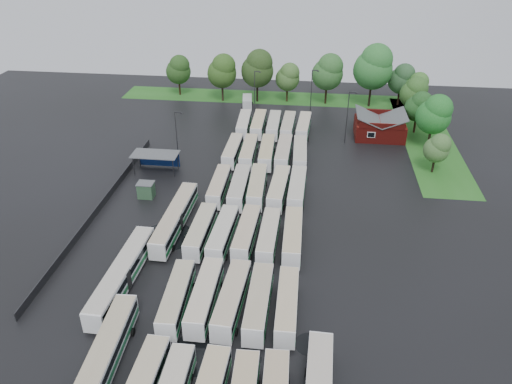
# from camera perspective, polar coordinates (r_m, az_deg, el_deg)

# --- Properties ---
(ground) EXTENTS (160.00, 160.00, 0.00)m
(ground) POSITION_cam_1_polar(r_m,az_deg,el_deg) (70.08, -2.83, -6.49)
(ground) COLOR black
(ground) RESTS_ON ground
(brick_building) EXTENTS (10.07, 8.60, 5.39)m
(brick_building) POSITION_cam_1_polar(r_m,az_deg,el_deg) (106.99, 13.92, 7.08)
(brick_building) COLOR maroon
(brick_building) RESTS_ON ground
(wash_shed) EXTENTS (8.20, 4.20, 3.58)m
(wash_shed) POSITION_cam_1_polar(r_m,az_deg,el_deg) (90.90, -11.35, 4.08)
(wash_shed) COLOR #2D2D30
(wash_shed) RESTS_ON ground
(utility_hut) EXTENTS (2.70, 2.20, 2.62)m
(utility_hut) POSITION_cam_1_polar(r_m,az_deg,el_deg) (83.44, -12.45, 0.24)
(utility_hut) COLOR #2C4F31
(utility_hut) RESTS_ON ground
(grass_strip_north) EXTENTS (80.00, 10.00, 0.01)m
(grass_strip_north) POSITION_cam_1_polar(r_m,az_deg,el_deg) (127.68, 2.91, 10.68)
(grass_strip_north) COLOR #26661D
(grass_strip_north) RESTS_ON ground
(grass_strip_east) EXTENTS (10.00, 50.00, 0.01)m
(grass_strip_east) POSITION_cam_1_polar(r_m,az_deg,el_deg) (109.44, 19.02, 5.76)
(grass_strip_east) COLOR #26661D
(grass_strip_east) RESTS_ON ground
(west_fence) EXTENTS (0.10, 50.00, 1.20)m
(west_fence) POSITION_cam_1_polar(r_m,az_deg,el_deg) (82.25, -17.34, -1.51)
(west_fence) COLOR #2D2D30
(west_fence) RESTS_ON ground
(bus_r1c0) EXTENTS (2.87, 11.34, 3.13)m
(bus_r1c0) POSITION_cam_1_polar(r_m,az_deg,el_deg) (60.23, -9.07, -11.84)
(bus_r1c0) COLOR white
(bus_r1c0) RESTS_ON ground
(bus_r1c1) EXTENTS (2.49, 11.60, 3.23)m
(bus_r1c1) POSITION_cam_1_polar(r_m,az_deg,el_deg) (59.89, -5.88, -11.79)
(bus_r1c1) COLOR white
(bus_r1c1) RESTS_ON ground
(bus_r1c2) EXTENTS (3.06, 11.76, 3.24)m
(bus_r1c2) POSITION_cam_1_polar(r_m,az_deg,el_deg) (59.33, -2.78, -12.11)
(bus_r1c2) COLOR white
(bus_r1c2) RESTS_ON ground
(bus_r1c3) EXTENTS (2.46, 11.48, 3.19)m
(bus_r1c3) POSITION_cam_1_polar(r_m,az_deg,el_deg) (58.86, 0.30, -12.51)
(bus_r1c3) COLOR white
(bus_r1c3) RESTS_ON ground
(bus_r1c4) EXTENTS (2.51, 11.06, 3.07)m
(bus_r1c4) POSITION_cam_1_polar(r_m,az_deg,el_deg) (58.75, 3.57, -12.77)
(bus_r1c4) COLOR white
(bus_r1c4) RESTS_ON ground
(bus_r2c0) EXTENTS (2.64, 11.35, 3.15)m
(bus_r2c0) POSITION_cam_1_polar(r_m,az_deg,el_deg) (70.94, -6.33, -4.46)
(bus_r2c0) COLOR white
(bus_r2c0) RESTS_ON ground
(bus_r2c1) EXTENTS (2.87, 11.45, 3.16)m
(bus_r2c1) POSITION_cam_1_polar(r_m,az_deg,el_deg) (70.14, -3.80, -4.75)
(bus_r2c1) COLOR white
(bus_r2c1) RESTS_ON ground
(bus_r2c2) EXTENTS (2.83, 11.46, 3.17)m
(bus_r2c2) POSITION_cam_1_polar(r_m,az_deg,el_deg) (70.06, -1.09, -4.73)
(bus_r2c2) COLOR white
(bus_r2c2) RESTS_ON ground
(bus_r2c3) EXTENTS (2.51, 11.19, 3.11)m
(bus_r2c3) POSITION_cam_1_polar(r_m,az_deg,el_deg) (69.54, 1.46, -5.06)
(bus_r2c3) COLOR white
(bus_r2c3) RESTS_ON ground
(bus_r2c4) EXTENTS (2.68, 11.64, 3.23)m
(bus_r2c4) POSITION_cam_1_polar(r_m,az_deg,el_deg) (69.55, 4.21, -5.07)
(bus_r2c4) COLOR white
(bus_r2c4) RESTS_ON ground
(bus_r3c0) EXTENTS (2.45, 11.08, 3.08)m
(bus_r3c0) POSITION_cam_1_polar(r_m,az_deg,el_deg) (82.04, -4.23, 0.68)
(bus_r3c0) COLOR white
(bus_r3c0) RESTS_ON ground
(bus_r3c1) EXTENTS (2.67, 11.72, 3.25)m
(bus_r3c1) POSITION_cam_1_polar(r_m,az_deg,el_deg) (81.33, -1.93, 0.54)
(bus_r3c1) COLOR white
(bus_r3c1) RESTS_ON ground
(bus_r3c2) EXTENTS (2.86, 11.75, 3.25)m
(bus_r3c2) POSITION_cam_1_polar(r_m,az_deg,el_deg) (81.49, 0.14, 0.62)
(bus_r3c2) COLOR white
(bus_r3c2) RESTS_ON ground
(bus_r3c3) EXTENTS (3.02, 11.78, 3.25)m
(bus_r3c3) POSITION_cam_1_polar(r_m,az_deg,el_deg) (81.05, 2.61, 0.42)
(bus_r3c3) COLOR white
(bus_r3c3) RESTS_ON ground
(bus_r3c4) EXTENTS (2.68, 11.63, 3.23)m
(bus_r3c4) POSITION_cam_1_polar(r_m,az_deg,el_deg) (81.11, 4.72, 0.36)
(bus_r3c4) COLOR white
(bus_r3c4) RESTS_ON ground
(bus_r4c0) EXTENTS (2.49, 11.15, 3.10)m
(bus_r4c0) POSITION_cam_1_polar(r_m,az_deg,el_deg) (94.24, -2.67, 4.73)
(bus_r4c0) COLOR white
(bus_r4c0) RESTS_ON ground
(bus_r4c1) EXTENTS (2.56, 11.33, 3.14)m
(bus_r4c1) POSITION_cam_1_polar(r_m,az_deg,el_deg) (93.62, -0.83, 4.61)
(bus_r4c1) COLOR white
(bus_r4c1) RESTS_ON ground
(bus_r4c2) EXTENTS (2.74, 11.51, 3.19)m
(bus_r4c2) POSITION_cam_1_polar(r_m,az_deg,el_deg) (93.39, 1.25, 4.55)
(bus_r4c2) COLOR white
(bus_r4c2) RESTS_ON ground
(bus_r4c3) EXTENTS (2.61, 11.63, 3.23)m
(bus_r4c3) POSITION_cam_1_polar(r_m,az_deg,el_deg) (93.37, 3.16, 4.52)
(bus_r4c3) COLOR white
(bus_r4c3) RESTS_ON ground
(bus_r4c4) EXTENTS (2.79, 11.53, 3.19)m
(bus_r4c4) POSITION_cam_1_polar(r_m,az_deg,el_deg) (93.06, 5.04, 4.35)
(bus_r4c4) COLOR white
(bus_r4c4) RESTS_ON ground
(bus_r5c0) EXTENTS (2.87, 11.19, 3.09)m
(bus_r5c0) POSITION_cam_1_polar(r_m,az_deg,el_deg) (106.58, -1.40, 7.78)
(bus_r5c0) COLOR white
(bus_r5c0) RESTS_ON ground
(bus_r5c1) EXTENTS (2.58, 11.40, 3.16)m
(bus_r5c1) POSITION_cam_1_polar(r_m,az_deg,el_deg) (106.26, 0.29, 7.74)
(bus_r5c1) COLOR white
(bus_r5c1) RESTS_ON ground
(bus_r5c2) EXTENTS (2.54, 11.30, 3.14)m
(bus_r5c2) POSITION_cam_1_polar(r_m,az_deg,el_deg) (105.85, 2.04, 7.63)
(bus_r5c2) COLOR white
(bus_r5c2) RESTS_ON ground
(bus_r5c3) EXTENTS (2.65, 11.24, 3.11)m
(bus_r5c3) POSITION_cam_1_polar(r_m,az_deg,el_deg) (105.69, 3.70, 7.54)
(bus_r5c3) COLOR white
(bus_r5c3) RESTS_ON ground
(bus_r5c4) EXTENTS (2.91, 11.34, 3.13)m
(bus_r5c4) POSITION_cam_1_polar(r_m,az_deg,el_deg) (105.62, 5.47, 7.46)
(bus_r5c4) COLOR white
(bus_r5c4) RESTS_ON ground
(artic_bus_west_a) EXTENTS (3.21, 17.31, 3.20)m
(artic_bus_west_a) POSITION_cam_1_polar(r_m,az_deg,el_deg) (54.88, -17.17, -18.10)
(artic_bus_west_a) COLOR white
(artic_bus_west_a) RESTS_ON ground
(artic_bus_west_b) EXTENTS (2.90, 17.29, 3.20)m
(artic_bus_west_b) POSITION_cam_1_polar(r_m,az_deg,el_deg) (74.19, -9.22, -2.98)
(artic_bus_west_b) COLOR white
(artic_bus_west_b) RESTS_ON ground
(artic_bus_west_c) EXTENTS (2.97, 17.57, 3.25)m
(artic_bus_west_c) POSITION_cam_1_polar(r_m,az_deg,el_deg) (64.83, -15.04, -9.07)
(artic_bus_west_c) COLOR white
(artic_bus_west_c) RESTS_ON ground
(minibus) EXTENTS (2.89, 6.08, 2.56)m
(minibus) POSITION_cam_1_polar(r_m,az_deg,el_deg) (120.55, -1.00, 10.26)
(minibus) COLOR silver
(minibus) RESTS_ON ground
(tree_north_0) EXTENTS (6.19, 6.19, 10.25)m
(tree_north_0) POSITION_cam_1_polar(r_m,az_deg,el_deg) (129.38, -8.82, 13.68)
(tree_north_0) COLOR black
(tree_north_0) RESTS_ON ground
(tree_north_1) EXTENTS (7.06, 7.06, 11.70)m
(tree_north_1) POSITION_cam_1_polar(r_m,az_deg,el_deg) (123.61, -3.85, 13.66)
(tree_north_1) COLOR #33251A
(tree_north_1) RESTS_ON ground
(tree_north_2) EXTENTS (7.80, 7.80, 12.91)m
(tree_north_2) POSITION_cam_1_polar(r_m,az_deg,el_deg) (122.57, 0.23, 13.97)
(tree_north_2) COLOR black
(tree_north_2) RESTS_ON ground
(tree_north_3) EXTENTS (5.83, 5.83, 9.65)m
(tree_north_3) POSITION_cam_1_polar(r_m,az_deg,el_deg) (123.49, 3.70, 13.01)
(tree_north_3) COLOR #322312
(tree_north_3) RESTS_ON ground
(tree_north_4) EXTENTS (7.43, 7.43, 12.30)m
(tree_north_4) POSITION_cam_1_polar(r_m,az_deg,el_deg) (122.39, 8.27, 13.46)
(tree_north_4) COLOR black
(tree_north_4) RESTS_ON ground
(tree_north_5) EXTENTS (9.08, 9.08, 15.03)m
(tree_north_5) POSITION_cam_1_polar(r_m,az_deg,el_deg) (121.98, 13.35, 13.79)
(tree_north_5) COLOR black
(tree_north_5) RESTS_ON ground
(tree_north_6) EXTENTS (6.15, 6.15, 10.18)m
(tree_north_6) POSITION_cam_1_polar(r_m,az_deg,el_deg) (125.47, 16.36, 12.34)
(tree_north_6) COLOR black
(tree_north_6) RESTS_ON ground
(tree_east_0) EXTENTS (4.55, 4.53, 7.50)m
(tree_east_0) POSITION_cam_1_polar(r_m,az_deg,el_deg) (93.41, 20.05, 4.76)
(tree_east_0) COLOR black
(tree_east_0) RESTS_ON ground
(tree_east_1) EXTENTS (6.69, 6.69, 11.08)m
(tree_east_1) POSITION_cam_1_polar(r_m,az_deg,el_deg) (102.59, 19.77, 8.39)
(tree_east_1) COLOR black
(tree_east_1) RESTS_ON ground
(tree_east_2) EXTENTS (5.52, 5.49, 9.09)m
(tree_east_2) POSITION_cam_1_polar(r_m,az_deg,el_deg) (109.81, 18.15, 9.29)
(tree_east_2) COLOR #362716
(tree_east_2) RESTS_ON ground
(tree_east_3) EXTENTS (5.96, 5.96, 9.87)m
(tree_east_3) POSITION_cam_1_polar(r_m,az_deg,el_deg) (116.97, 17.68, 10.83)
(tree_east_3) COLOR black
(tree_east_3) RESTS_ON ground
(tree_east_4) EXTENTS (5.43, 5.43, 9.00)m
(tree_east_4) POSITION_cam_1_polar(r_m,az_deg,el_deg) (123.76, 17.93, 11.50)
(tree_east_4) COLOR #321F11
(tree_east_4) RESTS_ON ground
(lamp_post_ne) EXTENTS (1.66, 0.32, 10.77)m
(lamp_post_ne) POSITION_cam_1_polar(r_m,az_deg,el_deg) (100.95, 10.49, 8.79)
(lamp_post_ne) COLOR #2D2D30
(lamp_post_ne) RESTS_ON ground
(lamp_post_nw) EXTENTS (1.54, 0.30, 9.98)m
(lamp_post_nw) POSITION_cam_1_polar(r_m,az_deg,el_deg) (92.30, -9.00, 6.61)
(lamp_post_nw) COLOR #2D2D30
(lamp_post_nw) RESTS_ON ground
(lamp_post_back_w) EXTENTS (1.50, 0.29, 9.74)m
(lamp_post_back_w) POSITION_cam_1_polar(r_m,az_deg,el_deg) (116.18, -0.09, 11.72)
(lamp_post_back_w) COLOR #2D2D30
(lamp_post_back_w) RESTS_ON ground
(lamp_post_back_e) EXTENTS (1.58, 0.31, 10.29)m
(lamp_post_back_e) POSITION_cam_1_polar(r_m,az_deg,el_deg) (115.82, 6.42, 11.65)
(lamp_post_back_e) COLOR #2D2D30
(lamp_post_back_e) RESTS_ON ground
(puddle_0) EXTENTS (6.48, 6.48, 0.01)m
(puddle_0) POSITION_cam_1_polar(r_m,az_deg,el_deg) (56.24, -6.43, -17.77)
(puddle_0) COLOR black
(puddle_0) RESTS_ON ground
(puddle_1) EXTENTS (2.56, 2.56, 0.01)m
(puddle_1) POSITION_cam_1_polar(r_m,az_deg,el_deg) (55.34, -0.73, -18.54)
(puddle_1) COLOR black
(puddle_1) RESTS_ON ground
(puddle_2) EXTENTS (7.60, 7.60, 0.01)m
(puddle_2) POSITION_cam_1_polar(r_m,az_deg,el_deg) (73.60, -10.08, -5.01)
(puddle_2) COLOR black
(puddle_2) RESTS_ON ground
(puddle_3) EXTENTS (4.79, 4.79, 0.01)m
(puddle_3) POSITION_cam_1_polar(r_m,az_deg,el_deg) (68.64, -0.94, -7.33)
(puddle_3) COLOR black
(puddle_3) RESTS_ON ground
(puddle_4) EXTENTS (3.45, 3.45, 0.01)m
(puddle_4) POSITION_cam_1_polar(r_m,az_deg,el_deg) (57.02, 6.19, -16.92)
(puddle_4) COLOR black
(puddle_4) RESTS_ON ground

